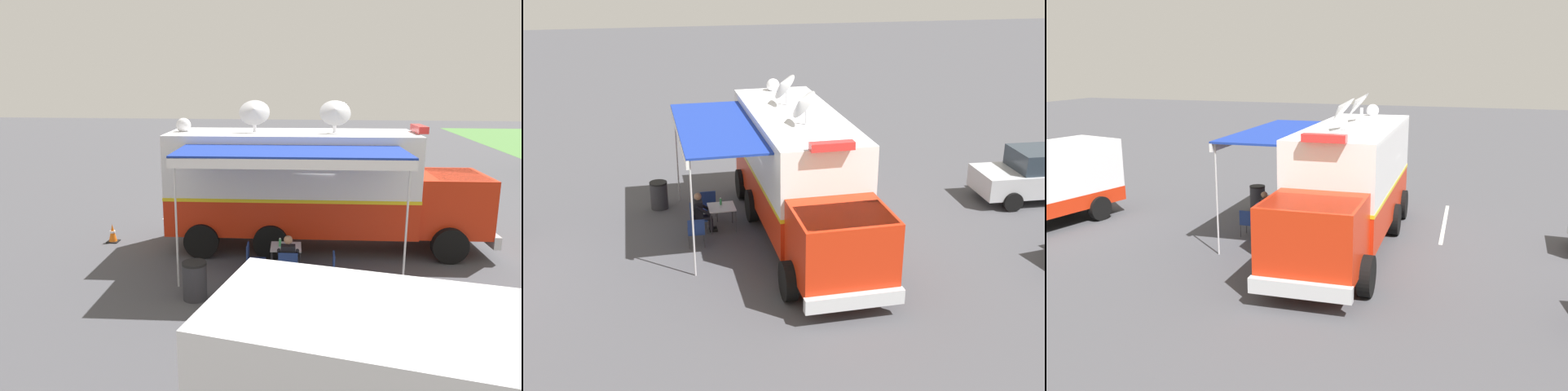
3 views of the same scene
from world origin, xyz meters
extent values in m
plane|color=#47474C|center=(0.00, 0.00, 0.00)|extent=(100.00, 100.00, 0.00)
cube|color=silver|center=(-2.64, -2.39, 0.00)|extent=(0.30, 4.80, 0.01)
cube|color=red|center=(0.00, 0.00, 1.15)|extent=(2.77, 7.29, 1.10)
cube|color=white|center=(0.00, 0.00, 2.55)|extent=(2.77, 7.29, 1.70)
cube|color=yellow|center=(0.00, 0.00, 1.70)|extent=(2.79, 7.31, 0.10)
cube|color=red|center=(-0.17, 4.65, 1.45)|extent=(2.38, 2.19, 1.70)
cube|color=#28333D|center=(-0.18, 4.85, 1.95)|extent=(2.20, 1.55, 0.70)
cube|color=silver|center=(-0.22, 5.78, 0.55)|extent=(2.38, 0.29, 0.36)
cylinder|color=black|center=(-1.42, 4.40, 0.50)|extent=(0.34, 1.01, 1.00)
cylinder|color=black|center=(1.08, 4.49, 0.50)|extent=(0.34, 1.01, 1.00)
cylinder|color=black|center=(-1.23, -0.59, 0.50)|extent=(0.34, 1.01, 1.00)
cylinder|color=black|center=(1.27, -0.49, 0.50)|extent=(0.34, 1.01, 1.00)
cylinder|color=black|center=(-1.15, -2.57, 0.50)|extent=(0.34, 1.01, 1.00)
cylinder|color=black|center=(1.34, -2.47, 0.50)|extent=(0.34, 1.01, 1.00)
cube|color=white|center=(0.00, 0.00, 3.45)|extent=(2.77, 7.29, 0.10)
cube|color=red|center=(-0.14, 3.70, 3.62)|extent=(1.11, 0.32, 0.20)
cylinder|color=silver|center=(0.04, -1.08, 3.73)|extent=(0.10, 0.10, 0.45)
cone|color=silver|center=(0.19, -1.07, 4.13)|extent=(0.75, 0.93, 0.81)
cylinder|color=silver|center=(-0.05, 1.26, 3.73)|extent=(0.10, 0.10, 0.45)
cone|color=silver|center=(0.10, 1.26, 4.13)|extent=(0.75, 0.93, 0.81)
sphere|color=white|center=(0.12, -3.20, 3.68)|extent=(0.44, 0.44, 0.44)
cube|color=#193399|center=(2.35, 0.09, 3.25)|extent=(2.42, 5.84, 0.06)
cube|color=white|center=(3.41, 0.13, 3.11)|extent=(0.30, 5.76, 0.24)
cylinder|color=silver|center=(3.24, 2.85, 1.63)|extent=(0.05, 0.05, 3.25)
cylinder|color=silver|center=(3.45, -2.60, 1.63)|extent=(0.05, 0.05, 3.25)
cube|color=silver|center=(2.26, -0.01, 0.71)|extent=(0.83, 0.83, 0.03)
cylinder|color=#333338|center=(1.88, 0.35, 0.35)|extent=(0.03, 0.03, 0.70)
cylinder|color=#333338|center=(2.62, 0.37, 0.35)|extent=(0.03, 0.03, 0.70)
cylinder|color=#333338|center=(1.90, -0.39, 0.35)|extent=(0.03, 0.03, 0.70)
cylinder|color=#333338|center=(2.64, -0.37, 0.35)|extent=(0.03, 0.03, 0.70)
cylinder|color=#3F9959|center=(2.27, -0.17, 0.83)|extent=(0.07, 0.07, 0.20)
cylinder|color=white|center=(2.27, -0.17, 0.94)|extent=(0.04, 0.04, 0.02)
cube|color=navy|center=(2.96, 0.08, 0.42)|extent=(0.50, 0.50, 0.04)
cube|color=navy|center=(3.18, 0.09, 0.65)|extent=(0.06, 0.48, 0.44)
cylinder|color=#333338|center=(2.75, -0.15, 0.21)|extent=(0.02, 0.02, 0.42)
cylinder|color=#333338|center=(2.73, 0.29, 0.21)|extent=(0.02, 0.02, 0.42)
cylinder|color=#333338|center=(3.19, -0.13, 0.21)|extent=(0.02, 0.02, 0.42)
cylinder|color=#333338|center=(3.17, 0.31, 0.21)|extent=(0.02, 0.02, 0.42)
cube|color=navy|center=(2.59, -0.76, 0.42)|extent=(0.50, 0.50, 0.04)
cube|color=navy|center=(2.60, -0.98, 0.65)|extent=(0.48, 0.06, 0.44)
cylinder|color=#333338|center=(2.36, -0.55, 0.21)|extent=(0.02, 0.02, 0.42)
cylinder|color=#333338|center=(2.80, -0.53, 0.21)|extent=(0.02, 0.02, 0.42)
cylinder|color=#333338|center=(2.38, -0.99, 0.21)|extent=(0.02, 0.02, 0.42)
cylinder|color=#333338|center=(2.82, -0.97, 0.21)|extent=(0.02, 0.02, 0.42)
cube|color=navy|center=(3.10, 0.99, 0.42)|extent=(0.48, 0.48, 0.04)
cube|color=navy|center=(3.10, 1.21, 0.65)|extent=(0.48, 0.04, 0.44)
cylinder|color=#333338|center=(3.32, 0.76, 0.21)|extent=(0.02, 0.02, 0.42)
cylinder|color=#333338|center=(2.88, 0.77, 0.21)|extent=(0.02, 0.02, 0.42)
cylinder|color=#333338|center=(3.32, 1.20, 0.21)|extent=(0.02, 0.02, 0.42)
cylinder|color=#333338|center=(2.88, 1.21, 0.21)|extent=(0.02, 0.02, 0.42)
cube|color=black|center=(2.96, 0.08, 0.72)|extent=(0.25, 0.37, 0.56)
sphere|color=#A37556|center=(2.96, 0.08, 1.14)|extent=(0.22, 0.22, 0.22)
cylinder|color=black|center=(2.85, -0.16, 0.76)|extent=(0.43, 0.11, 0.34)
cylinder|color=black|center=(2.83, 0.30, 0.76)|extent=(0.43, 0.11, 0.34)
cylinder|color=black|center=(2.78, -0.03, 0.44)|extent=(0.38, 0.14, 0.13)
cylinder|color=black|center=(2.60, -0.04, 0.21)|extent=(0.11, 0.11, 0.42)
cube|color=black|center=(2.54, -0.04, 0.04)|extent=(0.24, 0.11, 0.07)
cylinder|color=black|center=(2.78, 0.17, 0.44)|extent=(0.38, 0.14, 0.13)
cylinder|color=black|center=(2.60, 0.16, 0.21)|extent=(0.11, 0.11, 0.42)
cube|color=black|center=(2.54, 0.16, 0.04)|extent=(0.24, 0.11, 0.07)
cylinder|color=#2D2D33|center=(4.11, -2.03, 0.42)|extent=(0.56, 0.56, 0.85)
cylinder|color=black|center=(4.11, -2.03, 0.88)|extent=(0.57, 0.57, 0.06)
cube|color=black|center=(0.22, -5.57, 0.01)|extent=(0.36, 0.36, 0.03)
cone|color=orange|center=(0.22, -5.57, 0.31)|extent=(0.26, 0.26, 0.55)
cylinder|color=white|center=(0.22, -5.57, 0.33)|extent=(0.17, 0.17, 0.06)
cylinder|color=black|center=(8.78, 0.95, 0.42)|extent=(0.43, 0.88, 0.84)
cylinder|color=black|center=(10.83, 0.50, 0.42)|extent=(0.43, 0.88, 0.84)
camera|label=1|loc=(14.78, 0.58, 5.01)|focal=34.51mm
camera|label=2|loc=(3.79, 18.37, 8.28)|focal=45.38mm
camera|label=3|loc=(-4.00, 16.73, 5.52)|focal=39.06mm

